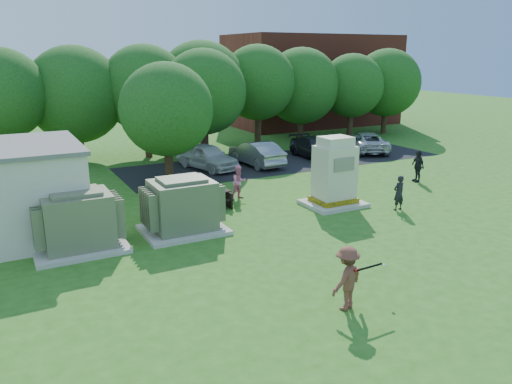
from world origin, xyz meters
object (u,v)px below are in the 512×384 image
person_at_picnic (239,182)px  car_silver_b (365,142)px  generator_cabinet (334,176)px  person_by_generator (399,193)px  picnic_table (210,198)px  car_silver_a (256,153)px  transformer_left (78,222)px  transformer_right (183,207)px  car_dark (315,148)px  person_walking_right (418,166)px  batter (347,278)px  car_white (207,156)px

person_at_picnic → car_silver_b: size_ratio=0.32×
generator_cabinet → person_by_generator: generator_cabinet is taller
person_by_generator → person_at_picnic: size_ratio=0.97×
car_silver_b → person_at_picnic: bearing=50.7°
person_at_picnic → car_silver_b: bearing=18.2°
person_by_generator → car_silver_b: (7.30, 10.90, -0.08)m
picnic_table → car_silver_a: 8.73m
transformer_left → transformer_right: 3.70m
person_by_generator → car_dark: 11.15m
person_by_generator → car_silver_b: person_by_generator is taller
transformer_left → car_dark: transformer_left is taller
person_walking_right → car_silver_a: person_walking_right is taller
picnic_table → person_walking_right: person_walking_right is taller
car_silver_a → car_dark: (4.30, 0.13, -0.08)m
batter → car_silver_a: size_ratio=0.39×
person_by_generator → person_at_picnic: (-5.22, 4.67, 0.02)m
batter → car_dark: size_ratio=0.39×
person_at_picnic → person_by_generator: bearing=-50.1°
transformer_right → person_by_generator: transformer_right is taller
car_silver_a → car_dark: size_ratio=0.99×
car_white → picnic_table: bearing=-127.2°
person_at_picnic → car_white: (1.07, 6.37, -0.05)m
picnic_table → person_at_picnic: bearing=21.7°
car_dark → person_walking_right: bearing=-78.5°
picnic_table → car_silver_a: bearing=49.1°
picnic_table → person_at_picnic: 1.87m
generator_cabinet → batter: size_ratio=1.76×
picnic_table → car_white: (2.79, 7.05, 0.27)m
person_by_generator → person_walking_right: bearing=-146.4°
person_by_generator → car_dark: (3.09, 10.72, -0.11)m
transformer_right → car_silver_b: 18.69m
car_white → car_silver_b: car_white is taller
transformer_left → car_dark: (15.77, 9.00, -0.33)m
transformer_right → person_walking_right: transformer_right is taller
batter → car_dark: bearing=-141.7°
picnic_table → car_white: bearing=68.4°
person_walking_right → car_silver_a: size_ratio=0.38×
transformer_left → person_walking_right: transformer_left is taller
transformer_right → generator_cabinet: size_ratio=0.99×
generator_cabinet → picnic_table: size_ratio=1.78×
transformer_right → batter: size_ratio=1.74×
batter → person_at_picnic: batter is taller
transformer_left → car_silver_a: (11.47, 8.87, -0.25)m
generator_cabinet → person_by_generator: size_ratio=2.02×
generator_cabinet → picnic_table: (-4.90, 2.16, -0.87)m
car_white → transformer_left: bearing=-148.1°
person_at_picnic → car_dark: bearing=27.8°
car_silver_a → car_silver_b: bearing=178.9°
transformer_left → car_silver_b: transformer_left is taller
generator_cabinet → car_silver_a: generator_cabinet is taller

